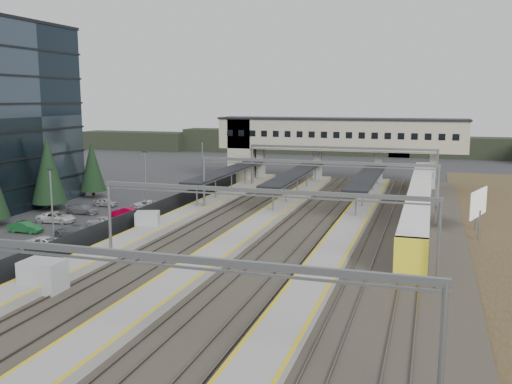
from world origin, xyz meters
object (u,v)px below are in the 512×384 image
(footbridge, at_px, (322,138))
(train, at_px, (420,200))
(relay_cabin_near, at_px, (43,277))
(relay_cabin_far, at_px, (148,222))
(billboard, at_px, (479,205))

(footbridge, height_order, train, footbridge)
(relay_cabin_near, relative_size, relay_cabin_far, 1.02)
(footbridge, bearing_deg, relay_cabin_near, -99.36)
(footbridge, xyz_separation_m, train, (16.30, -21.44, -6.03))
(relay_cabin_near, height_order, train, train)
(relay_cabin_near, xyz_separation_m, relay_cabin_far, (-1.87, 19.89, -0.13))
(relay_cabin_near, height_order, billboard, billboard)
(billboard, bearing_deg, train, 126.00)
(relay_cabin_far, height_order, footbridge, footbridge)
(train, bearing_deg, footbridge, 127.24)
(footbridge, bearing_deg, relay_cabin_far, -106.46)
(relay_cabin_near, distance_m, relay_cabin_far, 19.98)
(footbridge, distance_m, train, 27.60)
(footbridge, distance_m, billboard, 37.72)
(footbridge, bearing_deg, billboard, -53.11)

